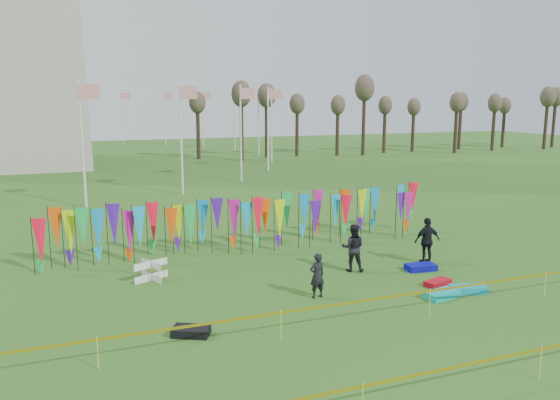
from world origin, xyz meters
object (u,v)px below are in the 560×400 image
object	(u,v)px
person_right	(427,241)
kite_bag_blue	(421,267)
kite_bag_black	(191,331)
person_left	(317,276)
kite_bag_turquoise	(442,294)
kite_bag_red	(438,283)
kite_bag_teal	(468,289)
box_kite	(151,271)
person_mid	(353,248)

from	to	relation	value
person_right	kite_bag_blue	distance (m)	1.39
person_right	kite_bag_black	xyz separation A→B (m)	(-10.80, -3.61, -0.86)
person_left	kite_bag_turquoise	distance (m)	4.43
kite_bag_red	person_left	bearing A→B (deg)	174.82
person_left	kite_bag_teal	xyz separation A→B (m)	(5.31, -1.46, -0.68)
box_kite	kite_bag_turquoise	world-z (taller)	box_kite
person_left	kite_bag_turquoise	xyz separation A→B (m)	(4.08, -1.58, -0.68)
kite_bag_red	person_mid	bearing A→B (deg)	128.82
kite_bag_turquoise	person_mid	bearing A→B (deg)	111.03
person_left	kite_bag_teal	world-z (taller)	person_left
person_left	kite_bag_blue	distance (m)	5.45
kite_bag_black	person_right	bearing A→B (deg)	18.47
box_kite	person_right	xyz separation A→B (m)	(11.22, -1.77, 0.58)
person_mid	kite_bag_teal	bearing A→B (deg)	153.13
kite_bag_red	kite_bag_teal	world-z (taller)	kite_bag_teal
person_left	kite_bag_turquoise	world-z (taller)	person_left
box_kite	kite_bag_blue	size ratio (longest dim) A/B	0.67
person_mid	kite_bag_red	bearing A→B (deg)	155.79
kite_bag_red	box_kite	bearing A→B (deg)	156.70
person_left	person_mid	distance (m)	3.44
kite_bag_blue	kite_bag_teal	world-z (taller)	kite_bag_blue
kite_bag_teal	person_mid	bearing A→B (deg)	126.17
kite_bag_turquoise	kite_bag_teal	distance (m)	1.24
box_kite	kite_bag_teal	size ratio (longest dim) A/B	0.64
kite_bag_red	kite_bag_black	world-z (taller)	kite_bag_black
kite_bag_turquoise	kite_bag_teal	bearing A→B (deg)	5.76
kite_bag_blue	kite_bag_teal	size ratio (longest dim) A/B	0.96
kite_bag_red	kite_bag_teal	size ratio (longest dim) A/B	0.86
person_left	kite_bag_turquoise	size ratio (longest dim) A/B	1.29
person_mid	kite_bag_turquoise	bearing A→B (deg)	137.99
kite_bag_black	person_left	bearing A→B (deg)	17.80
person_right	kite_bag_blue	world-z (taller)	person_right
person_right	kite_bag_blue	xyz separation A→B (m)	(-0.80, -0.75, -0.86)
person_right	kite_bag_red	world-z (taller)	person_right
person_left	kite_bag_blue	bearing A→B (deg)	-173.93
person_left	kite_bag_black	distance (m)	5.05
kite_bag_black	kite_bag_turquoise	bearing A→B (deg)	-0.34
box_kite	kite_bag_red	xyz separation A→B (m)	(9.94, -4.28, -0.31)
box_kite	person_right	size ratio (longest dim) A/B	0.41
kite_bag_turquoise	person_left	bearing A→B (deg)	158.80
kite_bag_black	kite_bag_red	bearing A→B (deg)	6.58
person_right	kite_bag_black	size ratio (longest dim) A/B	1.83
person_right	kite_bag_blue	size ratio (longest dim) A/B	1.63
kite_bag_teal	kite_bag_blue	bearing A→B (deg)	91.51
box_kite	kite_bag_teal	xyz separation A→B (m)	(10.49, -5.31, -0.29)
box_kite	kite_bag_black	distance (m)	5.40
box_kite	kite_bag_turquoise	size ratio (longest dim) A/B	0.66
box_kite	person_mid	distance (m)	7.97
kite_bag_blue	kite_bag_turquoise	bearing A→B (deg)	-111.75
kite_bag_black	kite_bag_teal	distance (m)	10.07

